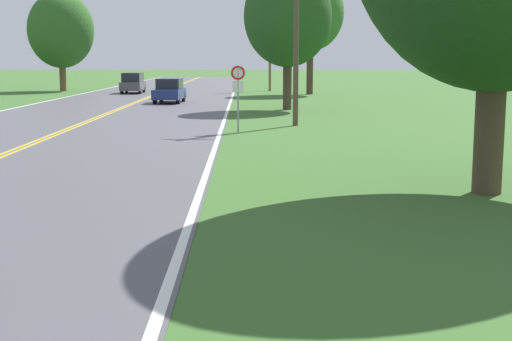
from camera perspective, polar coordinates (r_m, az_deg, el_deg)
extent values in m
cylinder|color=gray|center=(28.72, -1.44, 5.70)|extent=(0.07, 0.07, 2.63)
cylinder|color=white|center=(28.66, -1.45, 7.82)|extent=(0.60, 0.02, 0.60)
torus|color=red|center=(28.65, -1.45, 7.82)|extent=(0.55, 0.07, 0.55)
cube|color=white|center=(28.68, -1.45, 6.72)|extent=(0.44, 0.02, 0.44)
cylinder|color=brown|center=(31.60, 3.23, 11.27)|extent=(0.24, 0.24, 8.47)
cylinder|color=brown|center=(66.47, 1.12, 10.18)|extent=(0.24, 0.24, 8.79)
cube|color=brown|center=(66.67, 1.13, 13.44)|extent=(1.80, 0.12, 0.10)
cylinder|color=#473828|center=(60.18, 4.33, 8.19)|extent=(0.55, 0.55, 4.39)
ellipsoid|color=#386B2D|center=(60.29, 4.38, 12.51)|extent=(5.52, 5.52, 6.35)
cylinder|color=#473828|center=(16.31, 18.19, 3.76)|extent=(0.64, 0.64, 3.17)
cylinder|color=#473828|center=(41.71, 2.52, 7.09)|extent=(0.51, 0.51, 3.21)
ellipsoid|color=#234C1E|center=(41.77, 2.55, 12.25)|extent=(5.05, 5.05, 5.81)
cylinder|color=brown|center=(68.37, -15.21, 7.41)|extent=(0.60, 0.60, 2.99)
ellipsoid|color=#2D5B23|center=(68.40, -15.35, 10.78)|extent=(5.96, 5.96, 6.85)
cylinder|color=black|center=(47.10, -6.24, 5.70)|extent=(0.23, 0.66, 0.65)
cylinder|color=black|center=(47.34, -8.10, 5.68)|extent=(0.23, 0.66, 0.65)
cylinder|color=black|center=(49.73, -5.82, 5.87)|extent=(0.23, 0.66, 0.65)
cylinder|color=black|center=(49.95, -7.59, 5.85)|extent=(0.23, 0.66, 0.65)
cube|color=navy|center=(48.51, -6.94, 6.12)|extent=(1.93, 4.35, 0.65)
cube|color=#1E232D|center=(48.65, -6.92, 6.92)|extent=(1.64, 2.42, 0.69)
cylinder|color=black|center=(64.21, -10.31, 6.44)|extent=(0.21, 0.63, 0.63)
cylinder|color=black|center=(64.01, -8.96, 6.47)|extent=(0.21, 0.63, 0.63)
cylinder|color=black|center=(61.43, -10.69, 6.32)|extent=(0.21, 0.63, 0.63)
cylinder|color=black|center=(61.23, -9.27, 6.35)|extent=(0.21, 0.63, 0.63)
cube|color=#47474C|center=(62.70, -9.81, 6.69)|extent=(1.81, 4.56, 0.71)
cube|color=#1E232D|center=(62.68, -9.83, 7.37)|extent=(1.58, 3.20, 0.77)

